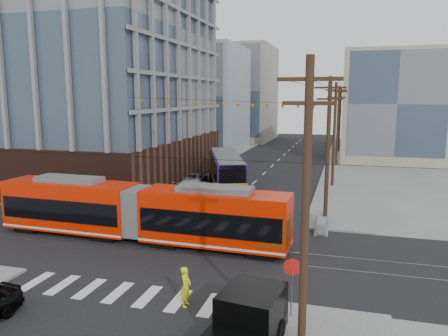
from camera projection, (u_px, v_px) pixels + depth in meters
The scene contains 16 objects.
ground at pixel (158, 271), 24.25m from camera, with size 160.00×160.00×0.00m, color slate.
office_building at pixel (61, 54), 49.63m from camera, with size 30.00×25.00×28.60m, color #381E16.
bg_bldg_nw_near at pixel (191, 99), 76.68m from camera, with size 18.00×16.00×18.00m, color #8C99A5.
bg_bldg_ne_near at pixel (392, 107), 64.20m from camera, with size 14.00×14.00×16.00m, color gray.
bg_bldg_nw_far at pixel (235, 94), 94.70m from camera, with size 16.00×18.00×20.00m, color gray.
bg_bldg_ne_far at pixel (393, 109), 82.81m from camera, with size 16.00×16.00×14.00m, color #8C99A5.
utility_pole_near at pixel (305, 215), 15.37m from camera, with size 0.30×0.30×11.00m, color black.
utility_pole_far at pixel (340, 120), 74.22m from camera, with size 0.30×0.30×11.00m, color black.
streetcar at pixel (139, 212), 29.17m from camera, with size 20.24×2.85×3.90m, color red, non-canonical shape.
city_bus at pixel (226, 171), 45.55m from camera, with size 2.83×13.05×3.70m, color #1D1543, non-canonical shape.
parked_car_silver at pixel (161, 197), 38.94m from camera, with size 1.52×4.35×1.43m, color #BDBDBD.
parked_car_white at pixel (193, 185), 44.12m from camera, with size 1.87×4.59×1.33m, color silver.
parked_car_grey at pixel (195, 178), 47.93m from camera, with size 2.14×4.64×1.29m, color slate.
pedestrian at pixel (186, 287), 20.12m from camera, with size 0.69×0.45×1.89m, color #EEF616.
stop_sign at pixel (291, 291), 18.86m from camera, with size 0.79×0.79×2.60m, color #B71710, non-canonical shape.
jersey_barrier at pixel (322, 222), 32.14m from camera, with size 0.95×4.24×0.85m, color #59585E.
Camera 1 is at (9.78, -21.11, 9.66)m, focal length 35.00 mm.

